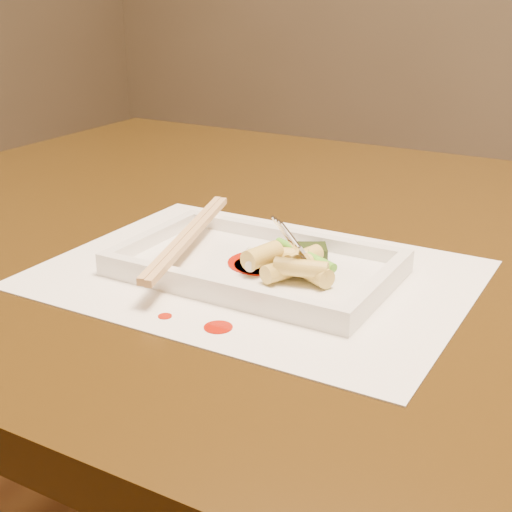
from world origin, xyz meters
The scene contains 24 objects.
table centered at (0.00, 0.00, 0.65)m, with size 1.40×0.90×0.75m.
placemat centered at (-0.07, -0.15, 0.75)m, with size 0.40×0.30×0.00m, color white.
sauce_splatter_a centered at (-0.04, -0.27, 0.75)m, with size 0.02×0.02×0.00m, color #9E1204.
sauce_splatter_b centered at (-0.09, -0.27, 0.75)m, with size 0.01×0.01×0.00m, color #9E1204.
plate_base centered at (-0.07, -0.15, 0.76)m, with size 0.26×0.16×0.01m, color white.
plate_rim_far centered at (-0.07, -0.08, 0.77)m, with size 0.26×0.01×0.01m, color white.
plate_rim_near centered at (-0.07, -0.22, 0.77)m, with size 0.26×0.01×0.01m, color white.
plate_rim_left centered at (-0.20, -0.15, 0.77)m, with size 0.01×0.14×0.01m, color white.
plate_rim_right centered at (0.05, -0.15, 0.77)m, with size 0.01×0.14×0.01m, color white.
veg_piece centered at (-0.04, -0.11, 0.77)m, with size 0.04×0.03×0.01m, color black.
scallion_white centered at (-0.07, -0.16, 0.77)m, with size 0.01×0.01×0.04m, color #EAEACC.
scallion_green centered at (-0.03, -0.13, 0.77)m, with size 0.01×0.01×0.09m, color #46A41A.
chopstick_a centered at (-0.15, -0.15, 0.78)m, with size 0.01×0.25×0.01m, color tan.
chopstick_b centered at (-0.15, -0.15, 0.78)m, with size 0.01×0.25×0.01m, color tan.
fork centered at (0.00, -0.13, 0.83)m, with size 0.09×0.10×0.14m, color silver, non-canonical shape.
sauce_blob_0 centered at (-0.07, -0.14, 0.76)m, with size 0.06×0.06×0.00m, color #9E1204.
sauce_blob_1 centered at (-0.07, -0.15, 0.76)m, with size 0.05×0.05×0.00m, color #9E1204.
sauce_blob_2 centered at (-0.07, -0.15, 0.76)m, with size 0.04×0.04×0.00m, color #9E1204.
rice_cake_0 centered at (-0.05, -0.14, 0.77)m, with size 0.02×0.02×0.04m, color #E2D369.
rice_cake_1 centered at (-0.03, -0.16, 0.77)m, with size 0.02×0.02×0.05m, color #E2D369.
rice_cake_2 centered at (-0.06, -0.16, 0.78)m, with size 0.02×0.02×0.04m, color #E2D369.
rice_cake_3 centered at (-0.03, -0.13, 0.77)m, with size 0.02×0.02×0.04m, color #E2D369.
rice_cake_4 centered at (-0.01, -0.16, 0.77)m, with size 0.02×0.02×0.05m, color #E2D369.
rice_cake_5 centered at (-0.02, -0.17, 0.78)m, with size 0.02×0.02×0.05m, color #E2D369.
Camera 1 is at (0.24, -0.70, 1.02)m, focal length 50.00 mm.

